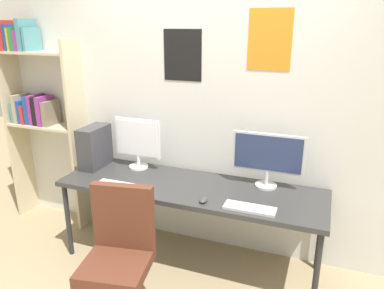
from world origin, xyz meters
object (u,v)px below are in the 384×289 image
monitor_left (138,141)px  keyboard_right (250,208)px  pc_tower (95,147)px  monitor_right (268,156)px  keyboard_left (118,185)px  office_chair (120,269)px  computer_mouse (203,200)px  bookshelf (38,104)px  desk (190,191)px

monitor_left → keyboard_right: bearing=-20.9°
pc_tower → keyboard_right: (1.56, -0.33, -0.18)m
monitor_right → keyboard_left: bearing=-159.1°
monitor_left → pc_tower: 0.42m
monitor_left → keyboard_left: (0.04, -0.44, -0.25)m
office_chair → computer_mouse: (0.43, 0.55, 0.35)m
bookshelf → keyboard_left: 1.36m
computer_mouse → pc_tower: bearing=164.3°
monitor_left → monitor_right: 1.20m
desk → keyboard_right: size_ratio=5.88×
bookshelf → monitor_left: size_ratio=4.40×
bookshelf → office_chair: (1.52, -1.02, -0.86)m
office_chair → keyboard_right: size_ratio=2.60×
keyboard_left → keyboard_right: size_ratio=0.97×
monitor_right → desk: bearing=-160.5°
bookshelf → office_chair: 2.02m
monitor_left → computer_mouse: bearing=-29.3°
pc_tower → computer_mouse: (1.20, -0.34, -0.18)m
desk → office_chair: bearing=-105.7°
pc_tower → keyboard_right: bearing=-12.0°
office_chair → keyboard_left: (-0.34, 0.56, 0.35)m
monitor_left → keyboard_right: (1.16, -0.44, -0.25)m
monitor_left → bookshelf: bearing=179.1°
office_chair → monitor_left: 1.23m
office_chair → monitor_left: (-0.38, 1.00, 0.60)m
monitor_right → bookshelf: bearing=179.6°
bookshelf → keyboard_left: size_ratio=5.64×
desk → office_chair: 0.87m
bookshelf → keyboard_left: bearing=-21.3°
desk → pc_tower: 1.03m
monitor_right → keyboard_right: bearing=-95.2°
pc_tower → keyboard_left: pc_tower is taller
office_chair → keyboard_left: bearing=121.1°
office_chair → keyboard_left: size_ratio=2.68×
keyboard_right → computer_mouse: size_ratio=3.96×
monitor_right → computer_mouse: size_ratio=6.15×
pc_tower → keyboard_left: bearing=-36.9°
office_chair → keyboard_right: (0.78, 0.56, 0.35)m
desk → computer_mouse: computer_mouse is taller
monitor_left → keyboard_left: bearing=-84.8°
monitor_left → pc_tower: monitor_left is taller
desk → computer_mouse: size_ratio=23.32×
office_chair → pc_tower: size_ratio=2.55×
office_chair → keyboard_left: 0.74m
office_chair → pc_tower: bearing=131.1°
desk → keyboard_left: size_ratio=6.07×
keyboard_left → keyboard_right: bearing=0.0°
desk → bookshelf: bearing=172.5°
desk → monitor_right: bearing=19.5°
desk → computer_mouse: bearing=-49.5°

